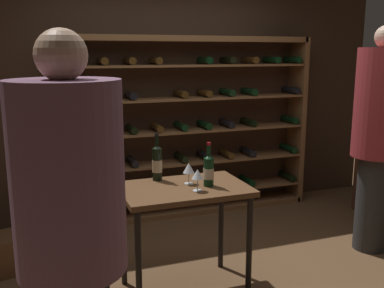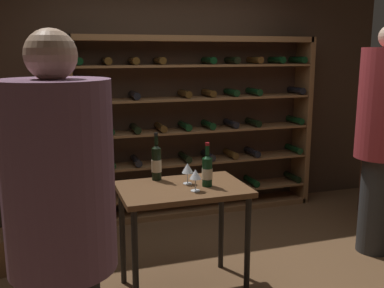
% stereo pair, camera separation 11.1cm
% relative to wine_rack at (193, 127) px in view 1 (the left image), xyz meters
% --- Properties ---
extents(ground_plane, '(9.34, 9.34, 0.00)m').
position_rel_wine_rack_xyz_m(ground_plane, '(-0.32, -1.46, -0.98)').
color(ground_plane, brown).
extents(back_wall, '(5.41, 0.10, 2.69)m').
position_rel_wine_rack_xyz_m(back_wall, '(-0.32, 0.21, 0.36)').
color(back_wall, '#3D2B1E').
rests_on(back_wall, ground).
extents(wine_rack, '(2.75, 0.32, 1.97)m').
position_rel_wine_rack_xyz_m(wine_rack, '(0.00, 0.00, 0.00)').
color(wine_rack, brown).
rests_on(wine_rack, ground).
extents(tasting_table, '(0.93, 0.61, 0.83)m').
position_rel_wine_rack_xyz_m(tasting_table, '(-0.67, -1.61, -0.26)').
color(tasting_table, brown).
rests_on(tasting_table, ground).
extents(person_bystander_red_print, '(0.45, 0.45, 2.03)m').
position_rel_wine_rack_xyz_m(person_bystander_red_print, '(1.20, -1.50, 0.14)').
color(person_bystander_red_print, '#2D2D2D').
rests_on(person_bystander_red_print, ground).
extents(person_guest_plum_blouse, '(0.50, 0.50, 1.90)m').
position_rel_wine_rack_xyz_m(person_guest_plum_blouse, '(-1.56, -2.58, 0.05)').
color(person_guest_plum_blouse, black).
rests_on(person_guest_plum_blouse, ground).
extents(wine_crate, '(0.55, 0.45, 0.30)m').
position_rel_wine_rack_xyz_m(wine_crate, '(-1.86, -0.77, -0.83)').
color(wine_crate, brown).
rests_on(wine_crate, ground).
extents(display_cabinet, '(0.44, 0.36, 1.79)m').
position_rel_wine_rack_xyz_m(display_cabinet, '(1.98, -0.75, -0.09)').
color(display_cabinet, '#4C2D1E').
rests_on(display_cabinet, ground).
extents(wine_bottle_red_label, '(0.08, 0.08, 0.33)m').
position_rel_wine_rack_xyz_m(wine_bottle_red_label, '(-0.50, -1.65, -0.03)').
color(wine_bottle_red_label, black).
rests_on(wine_bottle_red_label, tasting_table).
extents(wine_bottle_black_capsule, '(0.08, 0.08, 0.37)m').
position_rel_wine_rack_xyz_m(wine_bottle_black_capsule, '(-0.81, -1.38, -0.01)').
color(wine_bottle_black_capsule, black).
rests_on(wine_bottle_black_capsule, tasting_table).
extents(wine_glass_stemmed_right, '(0.08, 0.08, 0.16)m').
position_rel_wine_rack_xyz_m(wine_glass_stemmed_right, '(-0.62, -1.74, -0.04)').
color(wine_glass_stemmed_right, silver).
rests_on(wine_glass_stemmed_right, tasting_table).
extents(wine_glass_stemmed_left, '(0.09, 0.09, 0.16)m').
position_rel_wine_rack_xyz_m(wine_glass_stemmed_left, '(-0.62, -1.56, -0.04)').
color(wine_glass_stemmed_left, silver).
rests_on(wine_glass_stemmed_left, tasting_table).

